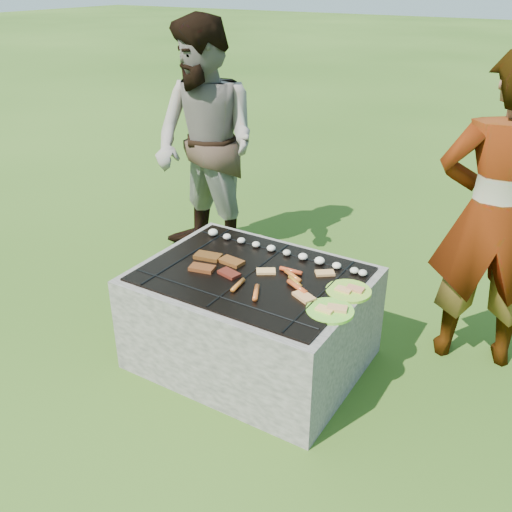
{
  "coord_description": "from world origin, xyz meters",
  "views": [
    {
      "loc": [
        1.54,
        -2.46,
        2.18
      ],
      "look_at": [
        0.0,
        0.05,
        0.7
      ],
      "focal_mm": 40.0,
      "sensor_mm": 36.0,
      "label": 1
    }
  ],
  "objects_px": {
    "fire_pit": "(252,321)",
    "bystander": "(206,146)",
    "plate_near": "(330,311)",
    "plate_far": "(349,291)",
    "cook": "(495,217)"
  },
  "relations": [
    {
      "from": "fire_pit",
      "to": "bystander",
      "type": "height_order",
      "value": "bystander"
    },
    {
      "from": "plate_near",
      "to": "bystander",
      "type": "relative_size",
      "value": 0.13
    },
    {
      "from": "fire_pit",
      "to": "plate_far",
      "type": "bearing_deg",
      "value": 10.72
    },
    {
      "from": "plate_far",
      "to": "bystander",
      "type": "relative_size",
      "value": 0.14
    },
    {
      "from": "plate_far",
      "to": "cook",
      "type": "relative_size",
      "value": 0.14
    },
    {
      "from": "fire_pit",
      "to": "plate_far",
      "type": "height_order",
      "value": "plate_far"
    },
    {
      "from": "plate_far",
      "to": "fire_pit",
      "type": "bearing_deg",
      "value": -169.28
    },
    {
      "from": "cook",
      "to": "bystander",
      "type": "distance_m",
      "value": 2.22
    },
    {
      "from": "plate_near",
      "to": "cook",
      "type": "bearing_deg",
      "value": 57.59
    },
    {
      "from": "plate_near",
      "to": "bystander",
      "type": "height_order",
      "value": "bystander"
    },
    {
      "from": "plate_near",
      "to": "plate_far",
      "type": "bearing_deg",
      "value": 90.12
    },
    {
      "from": "plate_far",
      "to": "bystander",
      "type": "height_order",
      "value": "bystander"
    },
    {
      "from": "bystander",
      "to": "fire_pit",
      "type": "bearing_deg",
      "value": -32.88
    },
    {
      "from": "fire_pit",
      "to": "plate_near",
      "type": "xyz_separation_m",
      "value": [
        0.56,
        -0.13,
        0.33
      ]
    },
    {
      "from": "plate_far",
      "to": "plate_near",
      "type": "height_order",
      "value": "plate_near"
    }
  ]
}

